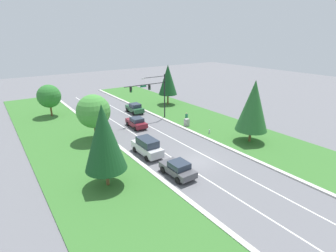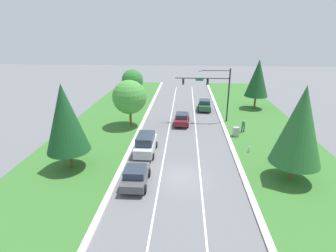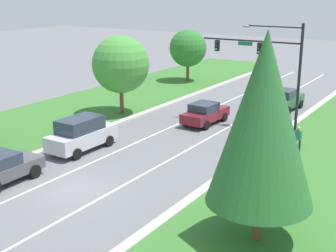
# 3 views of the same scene
# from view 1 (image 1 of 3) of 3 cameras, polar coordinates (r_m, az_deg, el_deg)

# --- Properties ---
(ground_plane) EXTENTS (160.00, 160.00, 0.00)m
(ground_plane) POSITION_cam_1_polar(r_m,az_deg,el_deg) (30.74, 6.28, -7.62)
(ground_plane) COLOR slate
(curb_strip_right) EXTENTS (0.50, 90.00, 0.15)m
(curb_strip_right) POSITION_cam_1_polar(r_m,az_deg,el_deg) (34.38, 13.44, -4.88)
(curb_strip_right) COLOR beige
(curb_strip_right) RESTS_ON ground_plane
(curb_strip_left) EXTENTS (0.50, 90.00, 0.15)m
(curb_strip_left) POSITION_cam_1_polar(r_m,az_deg,el_deg) (27.70, -2.72, -10.59)
(curb_strip_left) COLOR beige
(curb_strip_left) RESTS_ON ground_plane
(grass_verge_right) EXTENTS (10.00, 90.00, 0.08)m
(grass_verge_right) POSITION_cam_1_polar(r_m,az_deg,el_deg) (38.24, 18.72, -2.92)
(grass_verge_right) COLOR #38702D
(grass_verge_right) RESTS_ON ground_plane
(grass_verge_left) EXTENTS (10.00, 90.00, 0.08)m
(grass_verge_left) POSITION_cam_1_polar(r_m,az_deg,el_deg) (25.74, -12.92, -13.78)
(grass_verge_left) COLOR #38702D
(grass_verge_left) RESTS_ON ground_plane
(lane_stripe_inner_left) EXTENTS (0.14, 81.00, 0.01)m
(lane_stripe_inner_left) POSITION_cam_1_polar(r_m,az_deg,el_deg) (29.70, 3.63, -8.56)
(lane_stripe_inner_left) COLOR white
(lane_stripe_inner_left) RESTS_ON ground_plane
(lane_stripe_inner_right) EXTENTS (0.14, 81.00, 0.01)m
(lane_stripe_inner_right) POSITION_cam_1_polar(r_m,az_deg,el_deg) (31.84, 8.74, -6.73)
(lane_stripe_inner_right) COLOR white
(lane_stripe_inner_right) RESTS_ON ground_plane
(traffic_signal_mast) EXTENTS (7.56, 0.41, 7.59)m
(traffic_signal_mast) POSITION_cam_1_polar(r_m,az_deg,el_deg) (43.48, -3.15, 7.69)
(traffic_signal_mast) COLOR black
(traffic_signal_mast) RESTS_ON ground_plane
(silver_suv) EXTENTS (2.11, 4.83, 2.13)m
(silver_suv) POSITION_cam_1_polar(r_m,az_deg,el_deg) (31.75, -4.56, -4.48)
(silver_suv) COLOR silver
(silver_suv) RESTS_ON ground_plane
(burgundy_sedan) EXTENTS (2.17, 4.46, 1.63)m
(burgundy_sedan) POSITION_cam_1_polar(r_m,az_deg,el_deg) (41.25, -6.89, 0.80)
(burgundy_sedan) COLOR maroon
(burgundy_sedan) RESTS_ON ground_plane
(forest_sedan) EXTENTS (2.24, 4.50, 1.78)m
(forest_sedan) POSITION_cam_1_polar(r_m,az_deg,el_deg) (49.01, -7.26, 3.89)
(forest_sedan) COLOR #235633
(forest_sedan) RESTS_ON ground_plane
(graphite_sedan) EXTENTS (2.14, 4.20, 1.63)m
(graphite_sedan) POSITION_cam_1_polar(r_m,az_deg,el_deg) (27.30, 2.17, -9.23)
(graphite_sedan) COLOR #4C4C51
(graphite_sedan) RESTS_ON ground_plane
(utility_cabinet) EXTENTS (0.70, 0.60, 1.23)m
(utility_cabinet) POSITION_cam_1_polar(r_m,az_deg,el_deg) (41.55, 4.10, 0.74)
(utility_cabinet) COLOR #9E9E99
(utility_cabinet) RESTS_ON ground_plane
(pedestrian) EXTENTS (0.42, 0.29, 1.69)m
(pedestrian) POSITION_cam_1_polar(r_m,az_deg,el_deg) (43.29, 4.05, 1.96)
(pedestrian) COLOR #232842
(pedestrian) RESTS_ON ground_plane
(fire_hydrant) EXTENTS (0.34, 0.20, 0.70)m
(fire_hydrant) POSITION_cam_1_polar(r_m,az_deg,el_deg) (38.89, 8.99, -1.23)
(fire_hydrant) COLOR #B7B7BC
(fire_hydrant) RESTS_ON ground_plane
(conifer_near_right_tree) EXTENTS (3.74, 3.74, 8.14)m
(conifer_near_right_tree) POSITION_cam_1_polar(r_m,az_deg,el_deg) (53.54, -0.03, 10.04)
(conifer_near_right_tree) COLOR brown
(conifer_near_right_tree) RESTS_ON ground_plane
(oak_near_left_tree) EXTENTS (4.00, 4.00, 5.65)m
(oak_near_left_tree) POSITION_cam_1_polar(r_m,az_deg,el_deg) (50.27, -24.49, 5.92)
(oak_near_left_tree) COLOR brown
(oak_near_left_tree) RESTS_ON ground_plane
(conifer_far_right_tree) EXTENTS (4.20, 4.20, 8.44)m
(conifer_far_right_tree) POSITION_cam_1_polar(r_m,az_deg,el_deg) (35.94, 18.07, 4.22)
(conifer_far_right_tree) COLOR brown
(conifer_far_right_tree) RESTS_ON ground_plane
(oak_far_left_tree) EXTENTS (4.55, 4.55, 6.34)m
(oak_far_left_tree) POSITION_cam_1_polar(r_m,az_deg,el_deg) (36.66, -15.92, 3.09)
(oak_far_left_tree) COLOR brown
(oak_far_left_tree) RESTS_ON ground_plane
(conifer_mid_left_tree) EXTENTS (3.94, 3.94, 8.17)m
(conifer_mid_left_tree) POSITION_cam_1_polar(r_m,az_deg,el_deg) (24.54, -13.78, -2.48)
(conifer_mid_left_tree) COLOR brown
(conifer_mid_left_tree) RESTS_ON ground_plane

